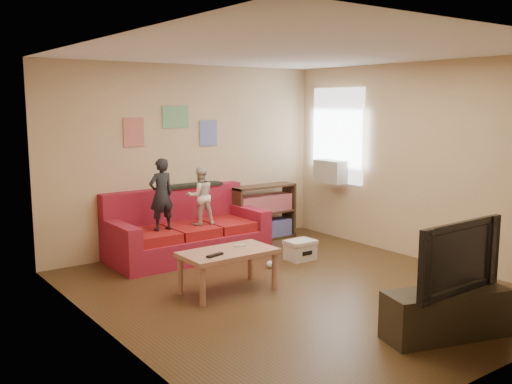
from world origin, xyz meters
TOP-DOWN VIEW (x-y plane):
  - room_shell at (0.00, 0.00)m, footprint 4.52×5.02m
  - sofa at (-0.30, 2.08)m, footprint 2.21×1.02m
  - child_a at (-0.75, 1.90)m, footprint 0.37×0.26m
  - child_b at (-0.15, 1.90)m, footprint 0.44×0.37m
  - coffee_table at (-0.68, 0.42)m, footprint 1.08×0.59m
  - remote at (-0.93, 0.30)m, footprint 0.23×0.10m
  - game_controller at (-0.48, 0.47)m, footprint 0.15×0.09m
  - bookshelf at (1.19, 2.22)m, footprint 1.09×0.33m
  - window at (2.22, 1.65)m, footprint 0.04×1.08m
  - ac_unit at (2.10, 1.65)m, footprint 0.28×0.55m
  - artwork_left at (-0.85, 2.48)m, footprint 0.30×0.01m
  - artwork_center at (-0.20, 2.48)m, footprint 0.42×0.01m
  - artwork_right at (0.35, 2.48)m, footprint 0.30×0.01m
  - file_box at (0.87, 0.95)m, footprint 0.40×0.31m
  - tv_stand at (0.23, -1.85)m, footprint 1.26×0.74m
  - television at (0.23, -1.85)m, footprint 1.15×0.17m
  - tissue at (0.29, 0.89)m, footprint 0.11×0.11m

SIDE VIEW (x-z plane):
  - tissue at x=0.29m, z-range 0.00..0.10m
  - file_box at x=0.87m, z-range 0.00..0.28m
  - tv_stand at x=0.23m, z-range 0.00..0.45m
  - sofa at x=-0.30m, z-range -0.16..0.81m
  - bookshelf at x=1.19m, z-range -0.05..0.82m
  - coffee_table at x=-0.68m, z-range 0.17..0.66m
  - remote at x=-0.93m, z-range 0.49..0.51m
  - game_controller at x=-0.48m, z-range 0.49..0.52m
  - television at x=0.23m, z-range 0.45..1.11m
  - child_b at x=-0.15m, z-range 0.46..1.28m
  - child_a at x=-0.75m, z-range 0.46..1.43m
  - ac_unit at x=2.10m, z-range 0.91..1.26m
  - room_shell at x=0.00m, z-range -0.01..2.71m
  - window at x=2.22m, z-range 0.90..2.38m
  - artwork_right at x=0.35m, z-range 1.51..1.89m
  - artwork_left at x=-0.85m, z-range 1.55..1.95m
  - artwork_center at x=-0.20m, z-range 1.79..2.11m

